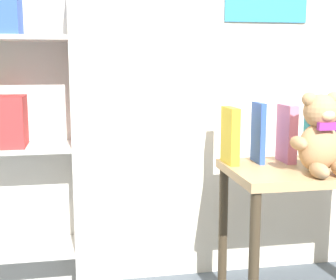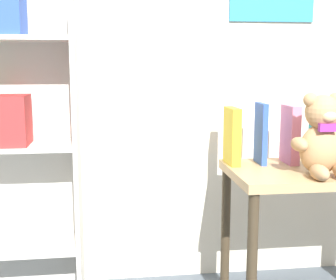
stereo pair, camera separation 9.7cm
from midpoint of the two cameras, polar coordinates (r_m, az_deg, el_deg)
The scene contains 7 objects.
wall_back at distance 2.21m, azimuth 7.88°, elevation 15.47°, with size 4.80×0.07×2.50m.
display_table at distance 2.00m, azimuth 18.57°, elevation -5.87°, with size 0.68×0.44×0.60m.
teddy_bear at distance 1.85m, azimuth 19.76°, elevation 0.24°, with size 0.24×0.22×0.31m.
book_standing_yellow at distance 1.95m, azimuth 9.23°, elevation 0.47°, with size 0.04×0.14×0.24m, color gold.
book_standing_blue at distance 1.99m, azimuth 12.62°, elevation 0.79°, with size 0.02×0.12×0.25m, color #2D51B7.
book_standing_pink at distance 2.03m, azimuth 16.00°, elevation 0.65°, with size 0.04×0.13×0.24m, color #D17093.
book_standing_teal at distance 2.09m, azimuth 19.02°, elevation 0.07°, with size 0.03×0.13×0.19m, color teal.
Camera 2 is at (-0.52, -0.64, 1.02)m, focal length 50.00 mm.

